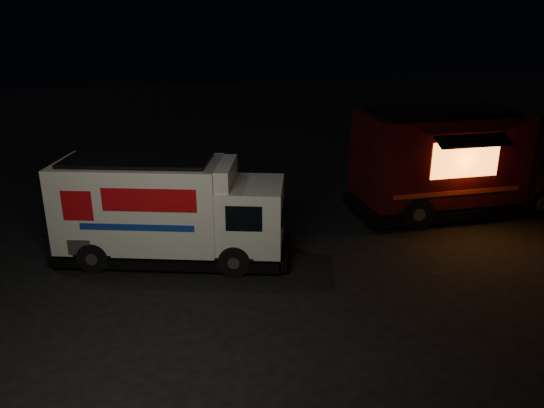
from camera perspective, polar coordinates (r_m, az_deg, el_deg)
The scene contains 3 objects.
ground at distance 12.68m, azimuth -3.71°, elevation -9.38°, with size 80.00×80.00×0.00m, color black.
white_truck at distance 14.01m, azimuth -10.71°, elevation -0.61°, with size 6.07×2.07×2.75m, color silver, non-canonical shape.
red_truck at distance 18.29m, azimuth 19.97°, elevation 4.39°, with size 7.29×2.68×3.39m, color #3E0B10, non-canonical shape.
Camera 1 is at (-1.77, -10.95, 6.16)m, focal length 35.00 mm.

